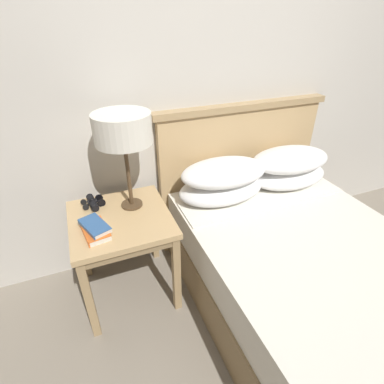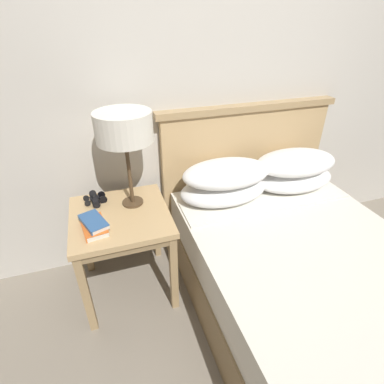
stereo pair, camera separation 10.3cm
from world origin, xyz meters
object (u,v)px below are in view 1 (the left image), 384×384
object	(u,v)px
table_lamp	(123,130)
binoculars_pair	(93,202)
nightstand	(122,228)
book_stacked_on_top	(94,226)
book_on_nightstand	(95,231)
bed	(303,267)

from	to	relation	value
table_lamp	binoculars_pair	world-z (taller)	table_lamp
nightstand	book_stacked_on_top	bearing A→B (deg)	-147.36
nightstand	book_on_nightstand	world-z (taller)	book_on_nightstand
book_on_nightstand	binoculars_pair	world-z (taller)	binoculars_pair
bed	book_stacked_on_top	world-z (taller)	bed
bed	book_on_nightstand	distance (m)	1.24
bed	book_on_nightstand	xyz separation A→B (m)	(-1.13, 0.42, 0.31)
table_lamp	binoculars_pair	bearing A→B (deg)	158.60
table_lamp	book_on_nightstand	world-z (taller)	table_lamp
bed	book_on_nightstand	size ratio (longest dim) A/B	8.40
bed	table_lamp	distance (m)	1.33
nightstand	binoculars_pair	xyz separation A→B (m)	(-0.13, 0.18, 0.10)
nightstand	binoculars_pair	size ratio (longest dim) A/B	3.78
book_stacked_on_top	binoculars_pair	xyz separation A→B (m)	(0.02, 0.28, -0.02)
nightstand	book_on_nightstand	bearing A→B (deg)	-146.24
nightstand	table_lamp	world-z (taller)	table_lamp
bed	book_on_nightstand	bearing A→B (deg)	159.66
bed	book_stacked_on_top	bearing A→B (deg)	159.32
book_on_nightstand	book_stacked_on_top	world-z (taller)	book_stacked_on_top
nightstand	table_lamp	size ratio (longest dim) A/B	1.06
table_lamp	book_stacked_on_top	size ratio (longest dim) A/B	2.61
nightstand	book_stacked_on_top	distance (m)	0.22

